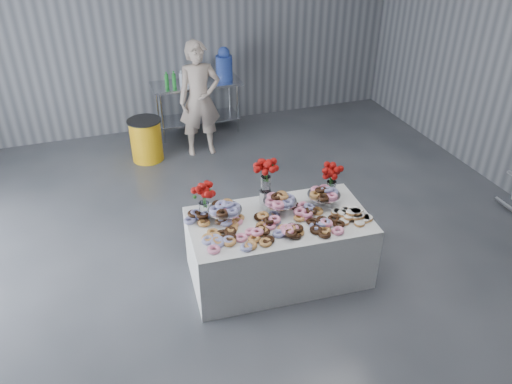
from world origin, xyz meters
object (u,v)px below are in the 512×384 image
(person, at_px, (200,99))
(display_table, at_px, (279,248))
(water_jug, at_px, (224,65))
(prep_table, at_px, (197,98))
(trash_barrel, at_px, (146,140))

(person, bearing_deg, display_table, -85.44)
(display_table, xyz_separation_m, water_jug, (0.53, 4.00, 0.77))
(prep_table, xyz_separation_m, trash_barrel, (-1.00, -0.76, -0.28))
(prep_table, height_order, trash_barrel, prep_table)
(water_jug, bearing_deg, display_table, -97.60)
(display_table, height_order, prep_table, prep_table)
(water_jug, bearing_deg, trash_barrel, -153.24)
(prep_table, distance_m, trash_barrel, 1.29)
(display_table, height_order, water_jug, water_jug)
(prep_table, xyz_separation_m, water_jug, (0.50, -0.00, 0.53))
(person, xyz_separation_m, trash_barrel, (-0.88, 0.03, -0.56))
(prep_table, height_order, water_jug, water_jug)
(display_table, bearing_deg, trash_barrel, 106.67)
(prep_table, bearing_deg, display_table, -90.48)
(person, bearing_deg, prep_table, 84.15)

